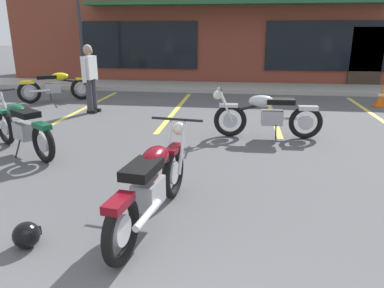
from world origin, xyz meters
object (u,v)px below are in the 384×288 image
at_px(motorcycle_black_cruiser, 267,114).
at_px(traffic_cone, 381,97).
at_px(motorcycle_foreground_classic, 152,184).
at_px(motorcycle_red_sportbike, 56,86).
at_px(helmet_on_pavement, 27,235).
at_px(motorcycle_blue_standard, 21,126).
at_px(person_in_black_shirt, 90,75).

relative_size(motorcycle_black_cruiser, traffic_cone, 3.98).
bearing_deg(motorcycle_foreground_classic, motorcycle_black_cruiser, 68.49).
bearing_deg(motorcycle_red_sportbike, motorcycle_foreground_classic, -55.96).
bearing_deg(helmet_on_pavement, motorcycle_blue_standard, 121.59).
height_order(motorcycle_foreground_classic, motorcycle_blue_standard, same).
xyz_separation_m(person_in_black_shirt, traffic_cone, (7.51, 1.75, -0.69)).
bearing_deg(traffic_cone, helmet_on_pavement, -127.07).
relative_size(person_in_black_shirt, helmet_on_pavement, 6.44).
bearing_deg(motorcycle_black_cruiser, traffic_cone, 46.65).
bearing_deg(motorcycle_red_sportbike, traffic_cone, 2.99).
distance_m(motorcycle_foreground_classic, person_in_black_shirt, 6.01).
height_order(motorcycle_foreground_classic, helmet_on_pavement, motorcycle_foreground_classic).
bearing_deg(motorcycle_black_cruiser, person_in_black_shirt, 157.89).
bearing_deg(motorcycle_blue_standard, motorcycle_red_sportbike, 110.34).
xyz_separation_m(motorcycle_foreground_classic, motorcycle_blue_standard, (-2.76, 2.07, 0.00)).
bearing_deg(motorcycle_red_sportbike, person_in_black_shirt, -38.83).
distance_m(motorcycle_foreground_classic, helmet_on_pavement, 1.31).
height_order(person_in_black_shirt, helmet_on_pavement, person_in_black_shirt).
bearing_deg(motorcycle_black_cruiser, helmet_on_pavement, -120.93).
xyz_separation_m(motorcycle_black_cruiser, motorcycle_blue_standard, (-4.16, -1.48, 0.00)).
bearing_deg(motorcycle_black_cruiser, motorcycle_blue_standard, -160.40).
distance_m(motorcycle_black_cruiser, motorcycle_blue_standard, 4.42).
relative_size(motorcycle_red_sportbike, traffic_cone, 3.50).
bearing_deg(person_in_black_shirt, motorcycle_blue_standard, -88.60).
distance_m(motorcycle_red_sportbike, traffic_cone, 9.11).
xyz_separation_m(motorcycle_blue_standard, person_in_black_shirt, (-0.08, 3.20, 0.49)).
xyz_separation_m(motorcycle_foreground_classic, traffic_cone, (4.67, 7.02, -0.20)).
bearing_deg(helmet_on_pavement, motorcycle_black_cruiser, 59.07).
height_order(motorcycle_red_sportbike, motorcycle_blue_standard, same).
distance_m(motorcycle_foreground_classic, motorcycle_red_sportbike, 7.90).
bearing_deg(motorcycle_foreground_classic, motorcycle_blue_standard, 143.16).
height_order(motorcycle_blue_standard, helmet_on_pavement, motorcycle_blue_standard).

